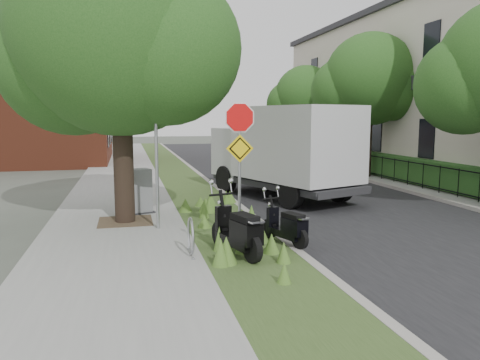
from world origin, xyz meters
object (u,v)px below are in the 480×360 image
object	(u,v)px
sign_assembly	(240,142)
utility_cabinet	(135,192)
box_truck	(284,148)
scooter_near	(240,236)
scooter_far	(289,229)

from	to	relation	value
sign_assembly	utility_cabinet	bearing A→B (deg)	124.95
sign_assembly	box_truck	xyz separation A→B (m)	(2.90, 5.29, -0.52)
scooter_near	utility_cabinet	world-z (taller)	utility_cabinet
scooter_near	box_truck	distance (m)	7.71
scooter_near	scooter_far	world-z (taller)	scooter_near
utility_cabinet	box_truck	bearing A→B (deg)	21.02
utility_cabinet	scooter_near	bearing A→B (deg)	-68.34
scooter_far	utility_cabinet	bearing A→B (deg)	126.36
scooter_near	scooter_far	size ratio (longest dim) A/B	1.24
sign_assembly	utility_cabinet	xyz separation A→B (m)	(-2.30, 3.29, -1.60)
scooter_near	utility_cabinet	xyz separation A→B (m)	(-1.94, 4.88, 0.18)
sign_assembly	scooter_far	world-z (taller)	sign_assembly
scooter_near	scooter_far	distance (m)	1.36
scooter_near	utility_cabinet	size ratio (longest dim) A/B	1.44
scooter_far	utility_cabinet	size ratio (longest dim) A/B	1.15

